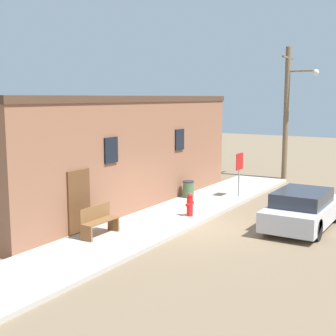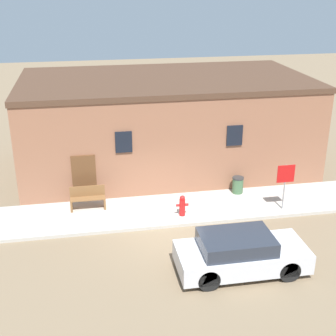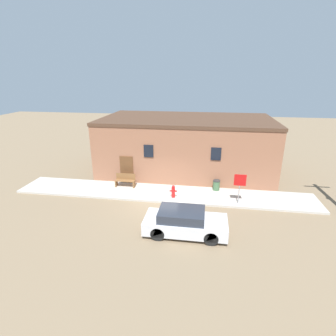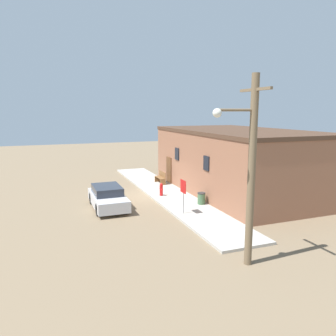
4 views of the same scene
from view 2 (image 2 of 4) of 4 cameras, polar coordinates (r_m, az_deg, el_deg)
ground_plane at (r=18.18m, az=-0.25°, el=-7.38°), size 80.00×80.00×0.00m
sidewalk at (r=19.34m, az=-0.96°, el=-5.22°), size 20.46×2.75×0.14m
brick_building at (r=23.27m, az=-0.36°, el=5.52°), size 13.73×7.40×4.56m
fire_hydrant at (r=18.65m, az=1.75°, el=-4.59°), size 0.49×0.24×0.87m
stop_sign at (r=19.35m, az=14.12°, el=-1.25°), size 0.73×0.06×1.93m
bench at (r=19.44m, az=-9.75°, el=-3.66°), size 1.42×0.44×0.95m
trash_bin at (r=20.81m, az=8.50°, el=-2.05°), size 0.50×0.50×0.73m
parked_car at (r=15.64m, az=8.80°, el=-10.25°), size 4.25×1.83×1.34m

